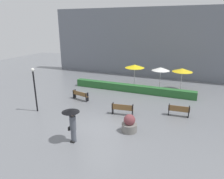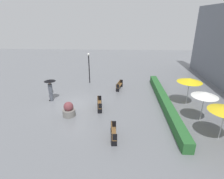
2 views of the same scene
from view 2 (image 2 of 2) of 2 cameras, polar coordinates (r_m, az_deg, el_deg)
The scene contains 10 objects.
ground_plane at distance 17.12m, azimuth -12.35°, elevation -4.52°, with size 60.00×60.00×0.00m, color slate.
bench_mid_center at distance 15.71m, azimuth -4.09°, elevation -4.40°, with size 1.73×0.59×0.90m.
bench_far_left at distance 20.01m, azimuth 2.26°, elevation 1.47°, with size 1.77×0.74×0.83m.
bench_far_right at distance 12.07m, azimuth 0.39°, elevation -13.27°, with size 1.61×0.47×0.88m.
pedestrian_with_umbrella at distance 17.88m, azimuth -18.85°, elevation 0.81°, with size 1.06×1.06×2.09m.
planter_pot at distance 15.03m, azimuth -13.45°, elevation -6.30°, with size 1.02×1.02×1.22m.
lamp_post at distance 21.69m, azimuth -7.27°, elevation 7.73°, with size 0.28×0.28×3.60m.
patio_umbrella_yellow at distance 17.25m, azimuth 23.29°, elevation 2.72°, with size 2.16×2.16×2.51m.
patio_umbrella_white at distance 14.86m, azimuth 27.24°, elevation -1.33°, with size 1.90×1.90×2.40m.
hedge_strip at distance 17.06m, azimuth 16.21°, elevation -3.61°, with size 12.86×0.70×0.76m, color #28602D.
Camera 2 is at (14.77, 4.39, 7.46)m, focal length 29.04 mm.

